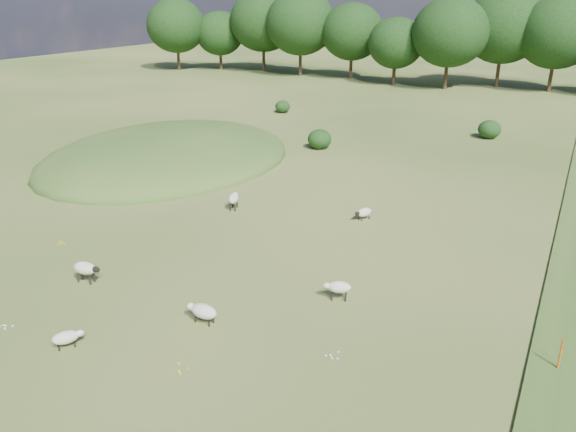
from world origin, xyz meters
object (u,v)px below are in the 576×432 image
object	(u,v)px
sheep_3	(85,268)
sheep_0	(203,311)
marker_post	(560,355)
sheep_5	(234,198)
sheep_4	(338,287)
sheep_2	(66,337)
sheep_1	(364,212)

from	to	relation	value
sheep_3	sheep_0	bearing A→B (deg)	-10.02
marker_post	sheep_0	bearing A→B (deg)	-165.74
sheep_0	sheep_5	bearing A→B (deg)	-61.52
marker_post	sheep_4	world-z (taller)	marker_post
sheep_5	sheep_2	bearing A→B (deg)	167.10
sheep_0	sheep_1	xyz separation A→B (m)	(1.53, 12.01, -0.07)
sheep_0	sheep_3	bearing A→B (deg)	-1.35
marker_post	sheep_1	size ratio (longest dim) A/B	1.08
sheep_2	sheep_1	bearing A→B (deg)	18.06
sheep_0	sheep_1	distance (m)	12.11
marker_post	sheep_4	distance (m)	7.86
sheep_2	sheep_5	world-z (taller)	sheep_5
sheep_4	sheep_5	size ratio (longest dim) A/B	0.87
sheep_0	sheep_2	size ratio (longest dim) A/B	1.22
marker_post	sheep_3	distance (m)	17.66
marker_post	sheep_5	world-z (taller)	marker_post
sheep_2	sheep_3	size ratio (longest dim) A/B	0.81
sheep_0	sheep_5	xyz separation A→B (m)	(-5.30, 10.11, 0.17)
sheep_1	sheep_4	size ratio (longest dim) A/B	0.99
sheep_1	sheep_2	xyz separation A→B (m)	(-4.64, -15.39, -0.02)
sheep_1	sheep_4	bearing A→B (deg)	40.54
sheep_0	sheep_5	size ratio (longest dim) A/B	0.98
sheep_3	sheep_2	bearing A→B (deg)	-59.14
sheep_2	sheep_5	size ratio (longest dim) A/B	0.80
marker_post	sheep_0	size ratio (longest dim) A/B	0.95
sheep_3	sheep_4	world-z (taller)	sheep_3
sheep_1	sheep_2	bearing A→B (deg)	9.45
sheep_0	marker_post	bearing A→B (deg)	-164.92
sheep_0	sheep_5	distance (m)	11.42
marker_post	sheep_1	xyz separation A→B (m)	(-9.92, 9.10, -0.21)
sheep_0	sheep_3	distance (m)	6.01
sheep_1	sheep_0	bearing A→B (deg)	18.96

